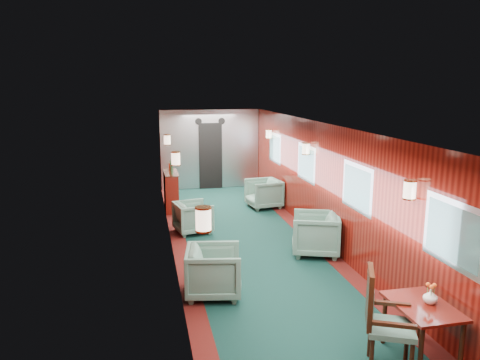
{
  "coord_description": "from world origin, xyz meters",
  "views": [
    {
      "loc": [
        -1.96,
        -8.05,
        3.15
      ],
      "look_at": [
        0.0,
        1.43,
        1.15
      ],
      "focal_mm": 35.0,
      "sensor_mm": 36.0,
      "label": 1
    }
  ],
  "objects_px": {
    "armchair_left_near": "(214,271)",
    "armchair_left_far": "(193,217)",
    "credenza": "(171,191)",
    "armchair_right_far": "(264,194)",
    "dining_table": "(422,313)",
    "side_chair": "(381,316)",
    "armchair_right_near": "(315,234)"
  },
  "relations": [
    {
      "from": "side_chair",
      "to": "armchair_left_near",
      "type": "distance_m",
      "value": 2.71
    },
    {
      "from": "side_chair",
      "to": "armchair_right_near",
      "type": "height_order",
      "value": "side_chair"
    },
    {
      "from": "side_chair",
      "to": "armchair_left_far",
      "type": "bearing_deg",
      "value": 130.42
    },
    {
      "from": "dining_table",
      "to": "armchair_right_far",
      "type": "height_order",
      "value": "armchair_right_far"
    },
    {
      "from": "credenza",
      "to": "side_chair",
      "type": "bearing_deg",
      "value": -75.57
    },
    {
      "from": "armchair_left_near",
      "to": "armchair_right_near",
      "type": "bearing_deg",
      "value": -48.3
    },
    {
      "from": "side_chair",
      "to": "armchair_left_far",
      "type": "distance_m",
      "value": 5.55
    },
    {
      "from": "armchair_left_far",
      "to": "armchair_left_near",
      "type": "bearing_deg",
      "value": 167.54
    },
    {
      "from": "side_chair",
      "to": "armchair_left_near",
      "type": "height_order",
      "value": "side_chair"
    },
    {
      "from": "side_chair",
      "to": "armchair_right_far",
      "type": "distance_m",
      "value": 7.04
    },
    {
      "from": "credenza",
      "to": "armchair_right_near",
      "type": "height_order",
      "value": "credenza"
    },
    {
      "from": "dining_table",
      "to": "armchair_left_near",
      "type": "bearing_deg",
      "value": 133.92
    },
    {
      "from": "armchair_left_far",
      "to": "credenza",
      "type": "bearing_deg",
      "value": -2.11
    },
    {
      "from": "side_chair",
      "to": "armchair_right_far",
      "type": "xyz_separation_m",
      "value": [
        0.47,
        7.02,
        -0.26
      ]
    },
    {
      "from": "armchair_left_far",
      "to": "armchair_right_far",
      "type": "distance_m",
      "value": 2.62
    },
    {
      "from": "dining_table",
      "to": "armchair_right_far",
      "type": "relative_size",
      "value": 1.1
    },
    {
      "from": "armchair_right_near",
      "to": "armchair_right_far",
      "type": "distance_m",
      "value": 3.46
    },
    {
      "from": "side_chair",
      "to": "credenza",
      "type": "relative_size",
      "value": 0.93
    },
    {
      "from": "dining_table",
      "to": "armchair_left_far",
      "type": "relative_size",
      "value": 1.21
    },
    {
      "from": "armchair_left_near",
      "to": "armchair_left_far",
      "type": "xyz_separation_m",
      "value": [
        0.02,
        3.11,
        -0.04
      ]
    },
    {
      "from": "armchair_right_near",
      "to": "armchair_right_far",
      "type": "xyz_separation_m",
      "value": [
        -0.11,
        3.46,
        -0.02
      ]
    },
    {
      "from": "armchair_right_near",
      "to": "armchair_right_far",
      "type": "relative_size",
      "value": 1.06
    },
    {
      "from": "armchair_left_near",
      "to": "dining_table",
      "type": "bearing_deg",
      "value": -126.08
    },
    {
      "from": "armchair_left_near",
      "to": "armchair_left_far",
      "type": "distance_m",
      "value": 3.11
    },
    {
      "from": "dining_table",
      "to": "side_chair",
      "type": "relative_size",
      "value": 0.77
    },
    {
      "from": "armchair_left_near",
      "to": "armchair_right_near",
      "type": "height_order",
      "value": "armchair_right_near"
    },
    {
      "from": "dining_table",
      "to": "credenza",
      "type": "distance_m",
      "value": 7.62
    },
    {
      "from": "armchair_left_far",
      "to": "armchair_right_far",
      "type": "relative_size",
      "value": 0.91
    },
    {
      "from": "dining_table",
      "to": "side_chair",
      "type": "bearing_deg",
      "value": -172.7
    },
    {
      "from": "dining_table",
      "to": "side_chair",
      "type": "distance_m",
      "value": 0.57
    },
    {
      "from": "credenza",
      "to": "armchair_right_near",
      "type": "distance_m",
      "value": 4.47
    },
    {
      "from": "side_chair",
      "to": "armchair_right_near",
      "type": "relative_size",
      "value": 1.35
    }
  ]
}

